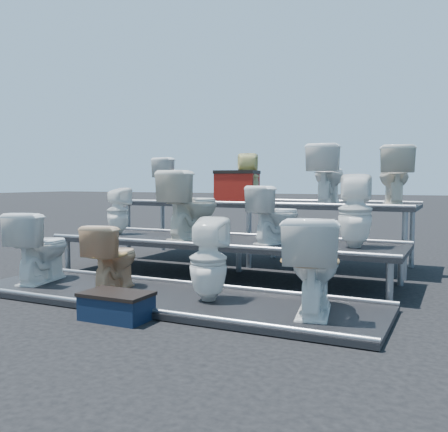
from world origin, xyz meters
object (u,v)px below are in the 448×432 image
at_px(red_crate, 237,188).
at_px(toilet_1, 113,257).
at_px(toilet_6, 275,214).
at_px(toilet_0, 40,247).
at_px(toilet_3, 313,265).
at_px(step_stool, 117,308).
at_px(toilet_10, 327,175).
at_px(toilet_2, 208,259).
at_px(toilet_9, 248,177).
at_px(toilet_5, 191,205).
at_px(toilet_7, 355,211).
at_px(toilet_8, 174,180).
at_px(toilet_11, 394,176).
at_px(toilet_4, 118,211).

bearing_deg(red_crate, toilet_1, -102.52).
bearing_deg(toilet_6, toilet_0, 53.51).
height_order(toilet_6, red_crate, red_crate).
relative_size(toilet_3, step_stool, 1.44).
bearing_deg(toilet_10, toilet_2, 77.65).
relative_size(toilet_9, red_crate, 1.26).
bearing_deg(toilet_5, toilet_2, 134.87).
distance_m(red_crate, step_stool, 3.50).
distance_m(toilet_7, toilet_8, 3.30).
relative_size(toilet_0, toilet_11, 1.04).
xyz_separation_m(toilet_1, toilet_8, (-0.85, 2.60, 0.79)).
distance_m(toilet_2, toilet_5, 1.64).
relative_size(toilet_2, step_stool, 1.37).
height_order(toilet_1, toilet_5, toilet_5).
bearing_deg(toilet_7, toilet_10, -73.32).
xyz_separation_m(toilet_2, toilet_5, (-0.90, 1.30, 0.43)).
relative_size(toilet_2, toilet_4, 1.24).
distance_m(toilet_11, red_crate, 2.20).
xyz_separation_m(toilet_1, toilet_9, (0.39, 2.60, 0.82)).
bearing_deg(toilet_9, toilet_8, -21.65).
relative_size(toilet_8, red_crate, 1.15).
bearing_deg(toilet_6, toilet_4, 23.67).
xyz_separation_m(toilet_11, step_stool, (-1.82, -3.31, -1.13)).
bearing_deg(toilet_3, toilet_9, -67.53).
distance_m(toilet_2, red_crate, 2.84).
xyz_separation_m(toilet_2, red_crate, (-0.88, 2.63, 0.62)).
bearing_deg(toilet_0, red_crate, -125.28).
relative_size(toilet_2, toilet_5, 0.93).
distance_m(toilet_1, toilet_5, 1.40).
height_order(toilet_9, toilet_10, toilet_10).
bearing_deg(toilet_11, toilet_1, 34.11).
height_order(toilet_1, toilet_10, toilet_10).
xyz_separation_m(toilet_4, toilet_11, (3.33, 1.30, 0.46)).
bearing_deg(toilet_6, toilet_5, 23.67).
bearing_deg(toilet_2, toilet_6, -107.13).
relative_size(toilet_1, toilet_5, 0.81).
xyz_separation_m(toilet_8, toilet_11, (3.25, 0.00, 0.04)).
bearing_deg(red_crate, toilet_3, -62.62).
distance_m(toilet_9, toilet_10, 1.16).
xyz_separation_m(toilet_4, red_crate, (1.14, 1.33, 0.30)).
bearing_deg(toilet_4, toilet_3, 163.85).
distance_m(toilet_2, toilet_3, 0.99).
bearing_deg(toilet_11, toilet_4, 8.16).
height_order(toilet_8, toilet_10, toilet_10).
relative_size(toilet_2, toilet_8, 1.17).
xyz_separation_m(toilet_6, toilet_8, (-2.12, 1.30, 0.40)).
bearing_deg(step_stool, toilet_7, 51.19).
relative_size(toilet_3, toilet_4, 1.31).
bearing_deg(toilet_1, toilet_6, -142.97).
bearing_deg(toilet_8, toilet_4, 96.23).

